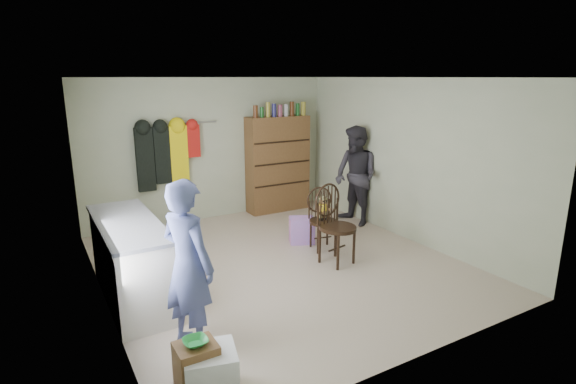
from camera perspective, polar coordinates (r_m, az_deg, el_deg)
ground_plane at (r=6.28m, az=-1.06°, el=-9.11°), size 5.00×5.00×0.00m
room_walls at (r=6.30m, az=-3.50°, el=5.91°), size 5.00×5.00×5.00m
counter at (r=5.50m, az=-19.32°, el=-8.19°), size 0.64×1.86×0.94m
stool at (r=3.94m, az=-11.48°, el=-21.28°), size 0.32×0.28×0.46m
bowl at (r=3.80m, az=-11.68°, el=-18.15°), size 0.20×0.20×0.05m
plastic_tub at (r=3.95m, az=-9.81°, el=-21.68°), size 0.50×0.48×0.39m
chair_front at (r=6.67m, az=4.34°, el=-2.85°), size 0.48×0.48×0.93m
chair_far at (r=6.18m, az=5.87°, el=-3.71°), size 0.58×0.58×1.10m
striped_bag at (r=7.00m, az=1.77°, el=-4.86°), size 0.46×0.42×0.40m
person_left at (r=4.29m, az=-12.58°, el=-9.09°), size 0.60×0.71×1.65m
person_right at (r=7.80m, az=8.60°, el=2.03°), size 0.68×0.86×1.71m
dresser at (r=8.53m, az=-1.30°, el=3.67°), size 1.20×0.39×2.07m
coat_rack at (r=7.77m, az=-15.18°, el=4.61°), size 1.42×0.12×1.09m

